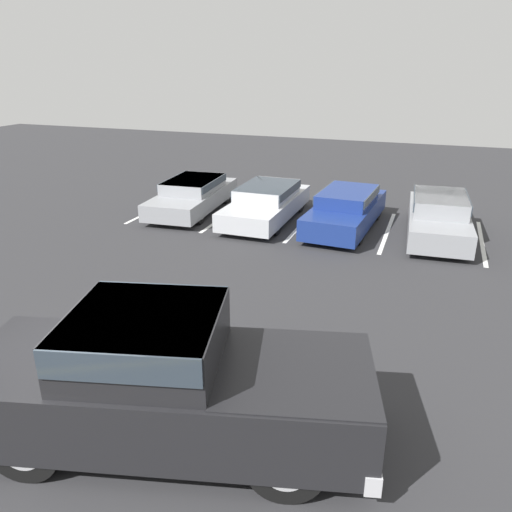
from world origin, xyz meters
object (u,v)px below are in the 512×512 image
parked_sedan_a (193,194)px  parked_sedan_c (346,208)px  pickup_truck (169,380)px  parked_sedan_b (267,201)px  parked_sedan_d (439,215)px

parked_sedan_a → parked_sedan_c: parked_sedan_c is taller
pickup_truck → parked_sedan_b: pickup_truck is taller
parked_sedan_a → parked_sedan_b: bearing=82.7°
parked_sedan_b → parked_sedan_c: size_ratio=1.00×
parked_sedan_c → parked_sedan_d: parked_sedan_d is taller
pickup_truck → parked_sedan_a: bearing=100.9°
pickup_truck → parked_sedan_a: 11.74m
parked_sedan_d → parked_sedan_b: bearing=-91.5°
parked_sedan_a → parked_sedan_d: parked_sedan_d is taller
parked_sedan_c → pickup_truck: bearing=0.9°
parked_sedan_b → parked_sedan_c: (2.68, 0.02, 0.01)m
parked_sedan_b → parked_sedan_c: bearing=90.7°
parked_sedan_a → parked_sedan_c: 5.51m
pickup_truck → parked_sedan_d: size_ratio=1.24×
parked_sedan_a → parked_sedan_b: size_ratio=1.02×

